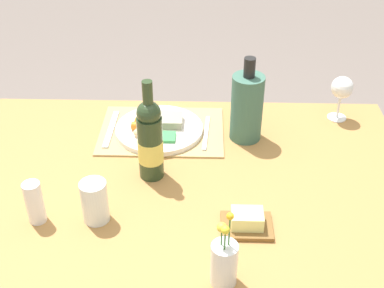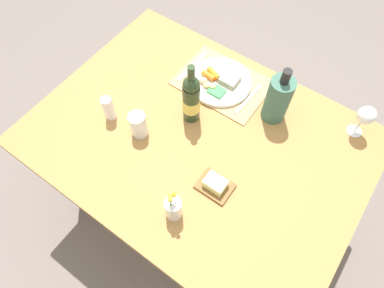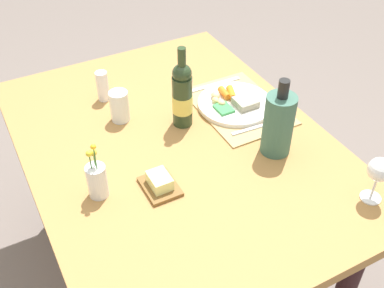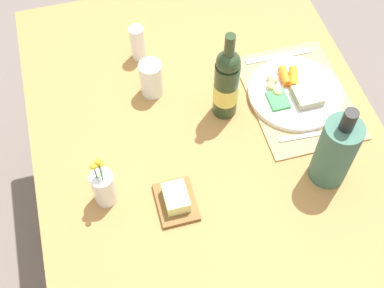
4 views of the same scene
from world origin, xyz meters
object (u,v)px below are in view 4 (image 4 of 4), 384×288
object	(u,v)px
dinner_plate	(295,92)
cooler_bottle	(336,151)
salt_shaker	(138,43)
dining_table	(209,156)
knife	(279,56)
wine_bottle	(226,84)
fork	(312,135)
flower_vase	(104,187)
butter_dish	(176,200)
water_tumbler	(151,80)

from	to	relation	value
dinner_plate	cooler_bottle	world-z (taller)	cooler_bottle
dinner_plate	salt_shaker	xyz separation A→B (m)	(0.28, 0.41, 0.04)
dining_table	knife	size ratio (longest dim) A/B	6.25
wine_bottle	cooler_bottle	xyz separation A→B (m)	(-0.28, -0.20, -0.01)
dining_table	wine_bottle	bearing A→B (deg)	-38.64
fork	cooler_bottle	bearing A→B (deg)	179.57
flower_vase	cooler_bottle	bearing A→B (deg)	-97.84
dinner_plate	knife	distance (m)	0.16
flower_vase	salt_shaker	world-z (taller)	flower_vase
knife	cooler_bottle	size ratio (longest dim) A/B	0.78
butter_dish	water_tumbler	bearing A→B (deg)	-3.37
dining_table	water_tumbler	world-z (taller)	water_tumbler
salt_shaker	water_tumbler	xyz separation A→B (m)	(-0.15, -0.01, -0.01)
knife	wine_bottle	distance (m)	0.29
salt_shaker	cooler_bottle	xyz separation A→B (m)	(-0.55, -0.40, 0.05)
knife	salt_shaker	xyz separation A→B (m)	(0.12, 0.42, 0.05)
dining_table	fork	world-z (taller)	fork
fork	dinner_plate	bearing A→B (deg)	1.68
cooler_bottle	butter_dish	bearing A→B (deg)	87.44
salt_shaker	water_tumbler	distance (m)	0.15
flower_vase	wine_bottle	xyz separation A→B (m)	(0.20, -0.38, 0.06)
butter_dish	dining_table	bearing A→B (deg)	-39.41
dinner_plate	wine_bottle	world-z (taller)	wine_bottle
dinner_plate	cooler_bottle	size ratio (longest dim) A/B	1.02
knife	butter_dish	xyz separation A→B (m)	(-0.41, 0.44, 0.01)
knife	flower_vase	xyz separation A→B (m)	(-0.35, 0.61, 0.05)
salt_shaker	water_tumbler	bearing A→B (deg)	-176.51
wine_bottle	cooler_bottle	bearing A→B (deg)	-143.67
butter_dish	water_tumbler	xyz separation A→B (m)	(0.38, -0.02, 0.03)
fork	knife	size ratio (longest dim) A/B	0.91
dining_table	dinner_plate	world-z (taller)	dinner_plate
butter_dish	wine_bottle	bearing A→B (deg)	-39.15
wine_bottle	cooler_bottle	world-z (taller)	wine_bottle
dining_table	dinner_plate	xyz separation A→B (m)	(0.08, -0.29, 0.11)
fork	butter_dish	distance (m)	0.44
dining_table	salt_shaker	size ratio (longest dim) A/B	11.29
dining_table	salt_shaker	world-z (taller)	salt_shaker
fork	salt_shaker	distance (m)	0.60
flower_vase	dining_table	bearing A→B (deg)	-70.65
wine_bottle	water_tumbler	distance (m)	0.24
flower_vase	water_tumbler	world-z (taller)	flower_vase
dinner_plate	water_tumbler	xyz separation A→B (m)	(0.13, 0.40, 0.03)
knife	water_tumbler	world-z (taller)	water_tumbler
flower_vase	water_tumbler	bearing A→B (deg)	-31.29
dinner_plate	cooler_bottle	bearing A→B (deg)	177.33
cooler_bottle	flower_vase	bearing A→B (deg)	82.16
fork	knife	bearing A→B (deg)	0.87
dinner_plate	butter_dish	size ratio (longest dim) A/B	2.15
fork	cooler_bottle	xyz separation A→B (m)	(-0.12, 0.01, 0.10)
dining_table	fork	xyz separation A→B (m)	(-0.07, -0.28, 0.10)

